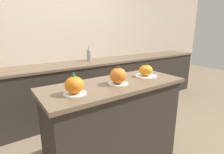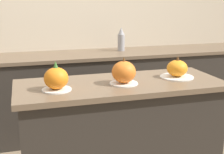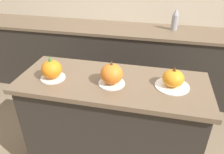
% 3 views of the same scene
% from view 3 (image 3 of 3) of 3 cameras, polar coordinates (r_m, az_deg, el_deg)
% --- Properties ---
extents(kitchen_island, '(1.39, 0.56, 0.93)m').
position_cam_3_polar(kitchen_island, '(1.86, -0.02, -13.23)').
color(kitchen_island, '#2D2823').
rests_on(kitchen_island, ground_plane).
extents(back_counter, '(6.00, 0.60, 0.90)m').
position_cam_3_polar(back_counter, '(2.97, 5.76, 4.16)').
color(back_counter, '#2D2823').
rests_on(back_counter, ground_plane).
extents(pumpkin_cake_left, '(0.18, 0.18, 0.18)m').
position_cam_3_polar(pumpkin_cake_left, '(1.63, -15.46, 1.81)').
color(pumpkin_cake_left, white).
rests_on(pumpkin_cake_left, kitchen_island).
extents(pumpkin_cake_center, '(0.19, 0.19, 0.18)m').
position_cam_3_polar(pumpkin_cake_center, '(1.50, -0.10, 0.65)').
color(pumpkin_cake_center, white).
rests_on(pumpkin_cake_center, kitchen_island).
extents(pumpkin_cake_right, '(0.24, 0.24, 0.15)m').
position_cam_3_polar(pumpkin_cake_right, '(1.54, 15.66, -0.59)').
color(pumpkin_cake_right, white).
rests_on(pumpkin_cake_right, kitchen_island).
extents(bottle_tall, '(0.08, 0.08, 0.26)m').
position_cam_3_polar(bottle_tall, '(2.83, 16.17, 14.19)').
color(bottle_tall, '#99999E').
rests_on(bottle_tall, back_counter).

